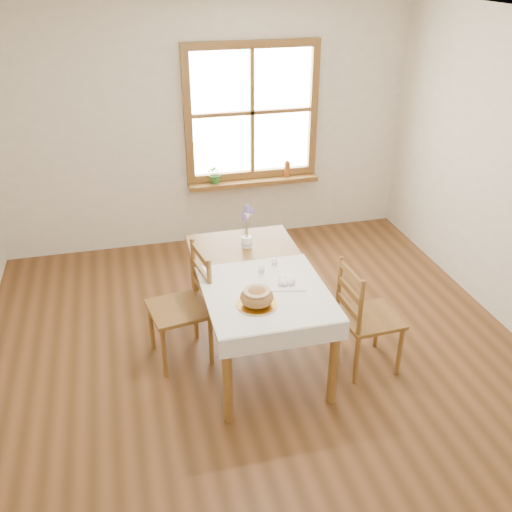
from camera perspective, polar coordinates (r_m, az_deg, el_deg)
The scene contains 18 objects.
ground at distance 4.66m, azimuth 0.92°, elevation -11.53°, with size 5.00×5.00×0.00m, color brown.
room_walls at distance 3.80m, azimuth 1.12°, elevation 8.68°, with size 4.60×5.10×2.65m.
window at distance 6.28m, azimuth -0.42°, elevation 14.18°, with size 1.46×0.08×1.46m.
window_sill at distance 6.45m, azimuth -0.25°, elevation 7.46°, with size 1.46×0.20×0.05m.
dining_table at distance 4.51m, azimuth 0.00°, elevation -2.63°, with size 0.90×1.60×0.75m.
table_linen at distance 4.21m, azimuth 1.01°, elevation -3.64°, with size 0.91×0.99×0.01m, color white.
chair_left at distance 4.58m, azimuth -7.75°, elevation -5.10°, with size 0.45×0.47×0.96m, color olive, non-canonical shape.
chair_right at distance 4.55m, azimuth 11.35°, elevation -5.92°, with size 0.43×0.45×0.93m, color olive, non-canonical shape.
bread_plate at distance 4.05m, azimuth 0.08°, elevation -4.86°, with size 0.28×0.28×0.01m, color white.
bread_loaf at distance 4.01m, azimuth 0.08°, elevation -3.99°, with size 0.24×0.24×0.13m, color #A5683A.
egg_napkin at distance 4.30m, azimuth 3.05°, elevation -2.71°, with size 0.28×0.24×0.01m, color white.
eggs at distance 4.29m, azimuth 3.06°, elevation -2.36°, with size 0.22×0.19×0.05m, color white, non-canonical shape.
salt_shaker at distance 4.39m, azimuth 0.55°, elevation -1.39°, with size 0.05×0.05×0.09m, color white.
pepper_shaker at distance 4.51m, azimuth 1.84°, elevation -0.62°, with size 0.04×0.04×0.08m, color white.
flower_vase at distance 4.82m, azimuth -0.95°, elevation 1.34°, with size 0.09×0.09×0.09m, color white.
lavender_bouquet at distance 4.74m, azimuth -0.97°, elevation 3.38°, with size 0.15×0.15×0.28m, color #645292, non-canonical shape.
potted_plant at distance 6.33m, azimuth -4.07°, elevation 8.02°, with size 0.19×0.21×0.16m, color #33752E.
amber_bottle at distance 6.50m, azimuth 3.14°, elevation 8.74°, with size 0.07×0.07×0.19m, color #9D531D.
Camera 1 is at (-0.94, -3.45, 2.98)m, focal length 40.00 mm.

